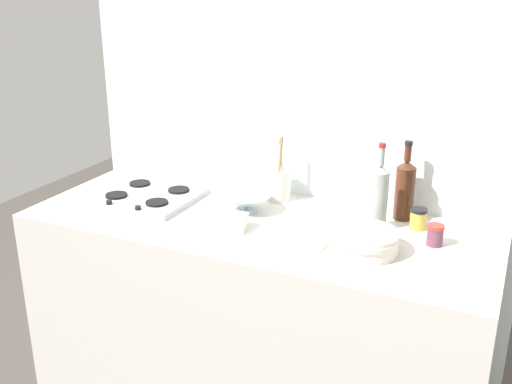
% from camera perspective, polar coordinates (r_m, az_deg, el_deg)
% --- Properties ---
extents(counter_block, '(1.80, 0.70, 0.90)m').
position_cam_1_polar(counter_block, '(2.51, 0.00, -12.31)').
color(counter_block, beige).
rests_on(counter_block, ground).
extents(backsplash_panel, '(1.90, 0.06, 2.23)m').
position_cam_1_polar(backsplash_panel, '(2.56, 3.61, 4.64)').
color(backsplash_panel, silver).
rests_on(backsplash_panel, ground).
extents(stovetop_hob, '(0.40, 0.37, 0.04)m').
position_cam_1_polar(stovetop_hob, '(2.57, -10.24, -0.38)').
color(stovetop_hob, '#B2B2B7').
rests_on(stovetop_hob, counter_block).
extents(plate_stack, '(0.24, 0.24, 0.07)m').
position_cam_1_polar(plate_stack, '(2.08, 10.25, -4.66)').
color(plate_stack, silver).
rests_on(plate_stack, counter_block).
extents(wine_bottle_leftmost, '(0.07, 0.07, 0.33)m').
position_cam_1_polar(wine_bottle_leftmost, '(2.24, 11.59, -0.37)').
color(wine_bottle_leftmost, gray).
rests_on(wine_bottle_leftmost, counter_block).
extents(wine_bottle_mid_left, '(0.07, 0.07, 0.31)m').
position_cam_1_polar(wine_bottle_mid_left, '(2.36, 13.97, 0.32)').
color(wine_bottle_mid_left, '#472314').
rests_on(wine_bottle_mid_left, counter_block).
extents(mixing_bowl, '(0.20, 0.20, 0.07)m').
position_cam_1_polar(mixing_bowl, '(2.39, -0.93, -0.92)').
color(mixing_bowl, silver).
rests_on(mixing_bowl, counter_block).
extents(butter_dish, '(0.18, 0.12, 0.06)m').
position_cam_1_polar(butter_dish, '(2.23, -3.05, -2.80)').
color(butter_dish, silver).
rests_on(butter_dish, counter_block).
extents(utensil_crock, '(0.10, 0.10, 0.28)m').
position_cam_1_polar(utensil_crock, '(2.51, 2.18, 0.77)').
color(utensil_crock, silver).
rests_on(utensil_crock, counter_block).
extents(condiment_jar_front, '(0.06, 0.06, 0.08)m').
position_cam_1_polar(condiment_jar_front, '(2.18, 16.68, -3.94)').
color(condiment_jar_front, '#66384C').
rests_on(condiment_jar_front, counter_block).
extents(condiment_jar_rear, '(0.06, 0.06, 0.08)m').
position_cam_1_polar(condiment_jar_rear, '(2.30, 15.18, -2.47)').
color(condiment_jar_rear, gold).
rests_on(condiment_jar_rear, counter_block).
extents(cutting_board, '(0.27, 0.17, 0.02)m').
position_cam_1_polar(cutting_board, '(2.16, 3.55, -4.15)').
color(cutting_board, silver).
rests_on(cutting_board, counter_block).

